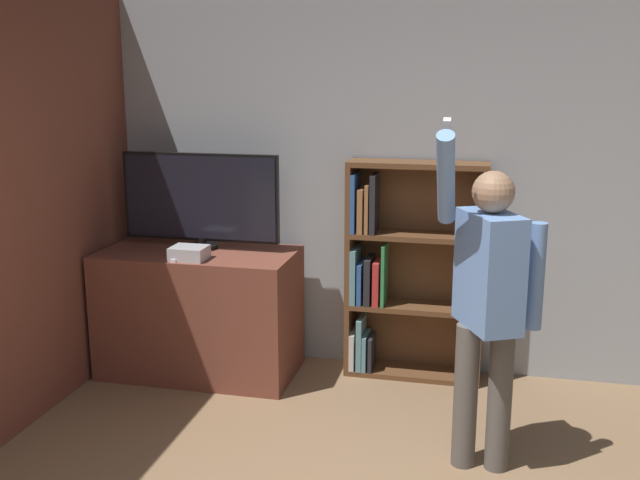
{
  "coord_description": "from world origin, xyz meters",
  "views": [
    {
      "loc": [
        0.58,
        -2.4,
        2.15
      ],
      "look_at": [
        -0.4,
        1.84,
        1.14
      ],
      "focal_mm": 42.0,
      "sensor_mm": 36.0,
      "label": 1
    }
  ],
  "objects": [
    {
      "name": "wall_back",
      "position": [
        0.0,
        2.8,
        1.35
      ],
      "size": [
        6.22,
        0.06,
        2.7
      ],
      "color": "#9EA3A8",
      "rests_on": "ground_plane"
    },
    {
      "name": "wall_side_brick",
      "position": [
        -2.14,
        1.39,
        1.35
      ],
      "size": [
        0.06,
        4.37,
        2.7
      ],
      "color": "brown",
      "rests_on": "ground_plane"
    },
    {
      "name": "tv_ledge",
      "position": [
        -1.4,
        2.34,
        0.45
      ],
      "size": [
        1.36,
        0.7,
        0.89
      ],
      "color": "brown",
      "rests_on": "ground_plane"
    },
    {
      "name": "television",
      "position": [
        -1.4,
        2.43,
        1.24
      ],
      "size": [
        1.14,
        0.22,
        0.68
      ],
      "color": "black",
      "rests_on": "tv_ledge"
    },
    {
      "name": "game_console",
      "position": [
        -1.36,
        2.12,
        0.93
      ],
      "size": [
        0.23,
        0.2,
        0.09
      ],
      "color": "silver",
      "rests_on": "tv_ledge"
    },
    {
      "name": "remote_loose",
      "position": [
        -1.43,
        2.08,
        0.9
      ],
      "size": [
        0.05,
        0.14,
        0.02
      ],
      "color": "white",
      "rests_on": "tv_ledge"
    },
    {
      "name": "bookshelf",
      "position": [
        -0.0,
        2.63,
        0.75
      ],
      "size": [
        0.95,
        0.28,
        1.53
      ],
      "color": "brown",
      "rests_on": "ground_plane"
    },
    {
      "name": "person",
      "position": [
        0.59,
        1.43,
        0.99
      ],
      "size": [
        0.56,
        0.54,
        1.91
      ],
      "rotation": [
        0.0,
        0.0,
        -1.11
      ],
      "color": "#56514C",
      "rests_on": "ground_plane"
    }
  ]
}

